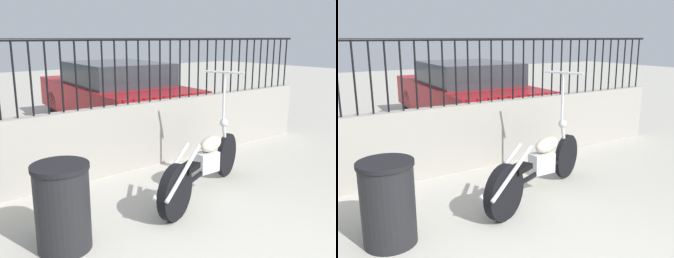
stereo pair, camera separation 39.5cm
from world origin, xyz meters
The scene contains 5 objects.
low_wall centered at (0.00, 2.86, 0.48)m, with size 8.56×0.18×0.95m.
fence_railing centered at (0.00, 2.86, 1.54)m, with size 8.56×0.04×0.90m.
motorcycle_black centered at (0.84, 1.51, 0.39)m, with size 1.97×0.97×1.46m.
trash_bin centered at (-0.91, 1.42, 0.40)m, with size 0.51×0.51×0.80m.
car_red centered at (1.87, 5.46, 0.69)m, with size 2.15×4.47×1.36m.
Camera 2 is at (-1.69, -1.80, 1.87)m, focal length 40.00 mm.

